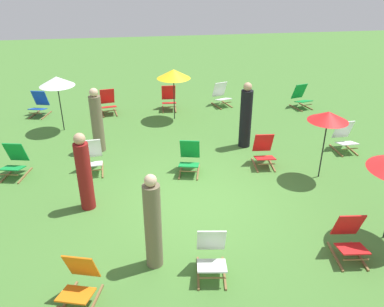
{
  "coord_description": "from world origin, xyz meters",
  "views": [
    {
      "loc": [
        -1.24,
        -7.26,
        4.8
      ],
      "look_at": [
        0.0,
        1.2,
        0.5
      ],
      "focal_mm": 36.65,
      "sensor_mm": 36.0,
      "label": 1
    }
  ],
  "objects_px": {
    "umbrella_3": "(57,81)",
    "person_0": "(84,173)",
    "deckchair_7": "(169,99)",
    "deckchair_5": "(221,95)",
    "deckchair_2": "(211,255)",
    "umbrella_2": "(174,74)",
    "deckchair_4": "(92,158)",
    "deckchair_14": "(39,105)",
    "deckchair_11": "(15,161)",
    "deckchair_13": "(345,138)",
    "deckchair_6": "(349,238)",
    "umbrella_0": "(328,117)",
    "deckchair_0": "(108,103)",
    "deckchair_1": "(189,158)",
    "person_2": "(97,122)",
    "person_1": "(153,224)",
    "deckchair_12": "(301,97)",
    "deckchair_10": "(264,152)",
    "person_3": "(246,117)",
    "deckchair_8": "(79,282)"
  },
  "relations": [
    {
      "from": "person_3",
      "to": "deckchair_6",
      "type": "bearing_deg",
      "value": -111.54
    },
    {
      "from": "umbrella_0",
      "to": "person_0",
      "type": "xyz_separation_m",
      "value": [
        -5.44,
        -0.51,
        -0.74
      ]
    },
    {
      "from": "deckchair_7",
      "to": "person_0",
      "type": "height_order",
      "value": "person_0"
    },
    {
      "from": "deckchair_7",
      "to": "deckchair_8",
      "type": "distance_m",
      "value": 8.67
    },
    {
      "from": "deckchair_6",
      "to": "umbrella_0",
      "type": "height_order",
      "value": "umbrella_0"
    },
    {
      "from": "deckchair_13",
      "to": "deckchair_11",
      "type": "bearing_deg",
      "value": -179.55
    },
    {
      "from": "deckchair_0",
      "to": "deckchair_1",
      "type": "distance_m",
      "value": 4.97
    },
    {
      "from": "deckchair_4",
      "to": "deckchair_14",
      "type": "relative_size",
      "value": 0.97
    },
    {
      "from": "umbrella_3",
      "to": "deckchair_11",
      "type": "bearing_deg",
      "value": -105.27
    },
    {
      "from": "deckchair_8",
      "to": "deckchair_14",
      "type": "height_order",
      "value": "same"
    },
    {
      "from": "deckchair_1",
      "to": "deckchair_13",
      "type": "xyz_separation_m",
      "value": [
        4.39,
        0.61,
        0.0
      ]
    },
    {
      "from": "deckchair_4",
      "to": "person_1",
      "type": "bearing_deg",
      "value": -73.14
    },
    {
      "from": "deckchair_5",
      "to": "umbrella_3",
      "type": "bearing_deg",
      "value": 179.49
    },
    {
      "from": "deckchair_2",
      "to": "umbrella_3",
      "type": "height_order",
      "value": "umbrella_3"
    },
    {
      "from": "umbrella_3",
      "to": "person_1",
      "type": "xyz_separation_m",
      "value": [
        2.42,
        -6.33,
        -0.7
      ]
    },
    {
      "from": "deckchair_0",
      "to": "deckchair_1",
      "type": "height_order",
      "value": "same"
    },
    {
      "from": "deckchair_2",
      "to": "deckchair_11",
      "type": "relative_size",
      "value": 0.99
    },
    {
      "from": "deckchair_2",
      "to": "person_3",
      "type": "xyz_separation_m",
      "value": [
        1.86,
        4.76,
        0.5
      ]
    },
    {
      "from": "deckchair_7",
      "to": "deckchair_5",
      "type": "bearing_deg",
      "value": 6.32
    },
    {
      "from": "deckchair_1",
      "to": "deckchair_11",
      "type": "height_order",
      "value": "same"
    },
    {
      "from": "person_3",
      "to": "umbrella_2",
      "type": "bearing_deg",
      "value": 97.31
    },
    {
      "from": "deckchair_8",
      "to": "person_2",
      "type": "distance_m",
      "value": 5.4
    },
    {
      "from": "deckchair_11",
      "to": "deckchair_14",
      "type": "height_order",
      "value": "same"
    },
    {
      "from": "deckchair_2",
      "to": "umbrella_2",
      "type": "height_order",
      "value": "umbrella_2"
    },
    {
      "from": "deckchair_1",
      "to": "umbrella_3",
      "type": "xyz_separation_m",
      "value": [
        -3.48,
        3.17,
        1.18
      ]
    },
    {
      "from": "umbrella_0",
      "to": "umbrella_2",
      "type": "height_order",
      "value": "umbrella_0"
    },
    {
      "from": "deckchair_10",
      "to": "deckchair_6",
      "type": "bearing_deg",
      "value": -78.2
    },
    {
      "from": "deckchair_1",
      "to": "deckchair_2",
      "type": "relative_size",
      "value": 1.01
    },
    {
      "from": "deckchair_11",
      "to": "deckchair_7",
      "type": "bearing_deg",
      "value": 57.31
    },
    {
      "from": "deckchair_1",
      "to": "deckchair_8",
      "type": "bearing_deg",
      "value": -107.81
    },
    {
      "from": "deckchair_11",
      "to": "person_0",
      "type": "relative_size",
      "value": 0.49
    },
    {
      "from": "deckchair_5",
      "to": "umbrella_2",
      "type": "relative_size",
      "value": 0.52
    },
    {
      "from": "deckchair_10",
      "to": "umbrella_3",
      "type": "bearing_deg",
      "value": 155.1
    },
    {
      "from": "deckchair_4",
      "to": "umbrella_0",
      "type": "bearing_deg",
      "value": -14.88
    },
    {
      "from": "umbrella_3",
      "to": "deckchair_12",
      "type": "bearing_deg",
      "value": 6.39
    },
    {
      "from": "deckchair_6",
      "to": "deckchair_12",
      "type": "height_order",
      "value": "same"
    },
    {
      "from": "deckchair_14",
      "to": "person_0",
      "type": "height_order",
      "value": "person_0"
    },
    {
      "from": "umbrella_0",
      "to": "person_2",
      "type": "xyz_separation_m",
      "value": [
        -5.37,
        2.27,
        -0.72
      ]
    },
    {
      "from": "deckchair_2",
      "to": "deckchair_6",
      "type": "xyz_separation_m",
      "value": [
        2.49,
        0.06,
        0.0
      ]
    },
    {
      "from": "deckchair_7",
      "to": "deckchair_13",
      "type": "relative_size",
      "value": 1.0
    },
    {
      "from": "umbrella_2",
      "to": "person_1",
      "type": "bearing_deg",
      "value": -98.91
    },
    {
      "from": "deckchair_4",
      "to": "umbrella_3",
      "type": "xyz_separation_m",
      "value": [
        -1.1,
        2.78,
        1.18
      ]
    },
    {
      "from": "umbrella_3",
      "to": "person_0",
      "type": "relative_size",
      "value": 0.98
    },
    {
      "from": "deckchair_1",
      "to": "deckchair_10",
      "type": "xyz_separation_m",
      "value": [
        1.93,
        0.09,
        0.0
      ]
    },
    {
      "from": "deckchair_14",
      "to": "umbrella_0",
      "type": "relative_size",
      "value": 0.51
    },
    {
      "from": "deckchair_4",
      "to": "deckchair_10",
      "type": "relative_size",
      "value": 1.0
    },
    {
      "from": "deckchair_8",
      "to": "umbrella_2",
      "type": "distance_m",
      "value": 7.84
    },
    {
      "from": "umbrella_0",
      "to": "person_0",
      "type": "distance_m",
      "value": 5.51
    },
    {
      "from": "deckchair_10",
      "to": "person_3",
      "type": "height_order",
      "value": "person_3"
    },
    {
      "from": "deckchair_5",
      "to": "deckchair_10",
      "type": "height_order",
      "value": "same"
    }
  ]
}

